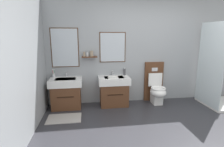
{
  "coord_description": "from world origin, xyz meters",
  "views": [
    {
      "loc": [
        -1.44,
        -2.38,
        1.67
      ],
      "look_at": [
        -0.89,
        1.44,
        0.82
      ],
      "focal_mm": 28.27,
      "sensor_mm": 36.0,
      "label": 1
    }
  ],
  "objects_px": {
    "toilet": "(156,88)",
    "soap_dispenser": "(125,72)",
    "toothbrush_cup": "(54,75)",
    "vanity_sink_right": "(114,90)",
    "vanity_sink_left": "(66,92)",
    "folded_hand_towel": "(113,78)",
    "shower_tray": "(217,88)"
  },
  "relations": [
    {
      "from": "vanity_sink_left",
      "to": "shower_tray",
      "type": "bearing_deg",
      "value": -6.1
    },
    {
      "from": "soap_dispenser",
      "to": "folded_hand_towel",
      "type": "bearing_deg",
      "value": -136.42
    },
    {
      "from": "vanity_sink_left",
      "to": "vanity_sink_right",
      "type": "distance_m",
      "value": 1.11
    },
    {
      "from": "toothbrush_cup",
      "to": "soap_dispenser",
      "type": "height_order",
      "value": "toothbrush_cup"
    },
    {
      "from": "shower_tray",
      "to": "vanity_sink_left",
      "type": "bearing_deg",
      "value": 173.9
    },
    {
      "from": "toilet",
      "to": "toothbrush_cup",
      "type": "bearing_deg",
      "value": 176.24
    },
    {
      "from": "toilet",
      "to": "soap_dispenser",
      "type": "height_order",
      "value": "toilet"
    },
    {
      "from": "toilet",
      "to": "soap_dispenser",
      "type": "distance_m",
      "value": 0.88
    },
    {
      "from": "vanity_sink_right",
      "to": "toothbrush_cup",
      "type": "distance_m",
      "value": 1.46
    },
    {
      "from": "vanity_sink_left",
      "to": "toothbrush_cup",
      "type": "height_order",
      "value": "toothbrush_cup"
    },
    {
      "from": "toilet",
      "to": "shower_tray",
      "type": "relative_size",
      "value": 0.51
    },
    {
      "from": "vanity_sink_right",
      "to": "toilet",
      "type": "bearing_deg",
      "value": 0.26
    },
    {
      "from": "vanity_sink_left",
      "to": "soap_dispenser",
      "type": "relative_size",
      "value": 3.86
    },
    {
      "from": "soap_dispenser",
      "to": "toilet",
      "type": "bearing_deg",
      "value": -12.63
    },
    {
      "from": "soap_dispenser",
      "to": "vanity_sink_right",
      "type": "bearing_deg",
      "value": -149.35
    },
    {
      "from": "toothbrush_cup",
      "to": "shower_tray",
      "type": "distance_m",
      "value": 3.88
    },
    {
      "from": "soap_dispenser",
      "to": "shower_tray",
      "type": "height_order",
      "value": "shower_tray"
    },
    {
      "from": "toilet",
      "to": "folded_hand_towel",
      "type": "xyz_separation_m",
      "value": [
        -1.1,
        -0.15,
        0.34
      ]
    },
    {
      "from": "toilet",
      "to": "shower_tray",
      "type": "height_order",
      "value": "shower_tray"
    },
    {
      "from": "soap_dispenser",
      "to": "toothbrush_cup",
      "type": "bearing_deg",
      "value": -179.68
    },
    {
      "from": "toothbrush_cup",
      "to": "vanity_sink_right",
      "type": "bearing_deg",
      "value": -6.78
    },
    {
      "from": "toothbrush_cup",
      "to": "folded_hand_towel",
      "type": "relative_size",
      "value": 0.89
    },
    {
      "from": "vanity_sink_left",
      "to": "folded_hand_towel",
      "type": "height_order",
      "value": "folded_hand_towel"
    },
    {
      "from": "toilet",
      "to": "folded_hand_towel",
      "type": "distance_m",
      "value": 1.16
    },
    {
      "from": "vanity_sink_right",
      "to": "soap_dispenser",
      "type": "height_order",
      "value": "soap_dispenser"
    },
    {
      "from": "vanity_sink_right",
      "to": "shower_tray",
      "type": "xyz_separation_m",
      "value": [
        2.43,
        -0.38,
        0.06
      ]
    },
    {
      "from": "toilet",
      "to": "toothbrush_cup",
      "type": "xyz_separation_m",
      "value": [
        -2.46,
        0.16,
        0.38
      ]
    },
    {
      "from": "toilet",
      "to": "shower_tray",
      "type": "distance_m",
      "value": 1.42
    },
    {
      "from": "vanity_sink_right",
      "to": "folded_hand_towel",
      "type": "height_order",
      "value": "folded_hand_towel"
    },
    {
      "from": "folded_hand_towel",
      "to": "shower_tray",
      "type": "xyz_separation_m",
      "value": [
        2.47,
        -0.23,
        -0.29
      ]
    },
    {
      "from": "vanity_sink_right",
      "to": "shower_tray",
      "type": "relative_size",
      "value": 0.38
    },
    {
      "from": "soap_dispenser",
      "to": "shower_tray",
      "type": "bearing_deg",
      "value": -14.57
    }
  ]
}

